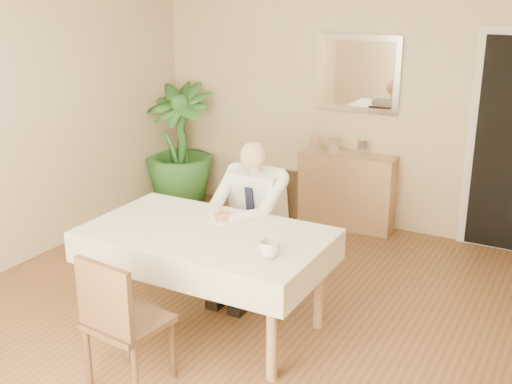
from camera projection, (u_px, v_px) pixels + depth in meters
The scene contains 16 objects.
room at pixel (231, 157), 4.30m from camera, with size 5.00×5.02×2.60m.
mirror at pixel (358, 74), 6.29m from camera, with size 0.86×0.04×0.76m.
dining_table at pixel (206, 242), 4.54m from camera, with size 1.72×1.03×0.75m.
chair_far at pixel (265, 219), 5.31m from camera, with size 0.48×0.48×0.95m.
chair_near at pixel (119, 318), 3.83m from camera, with size 0.47×0.47×0.91m.
seated_man at pixel (248, 213), 5.02m from camera, with size 0.48×0.72×1.24m.
plate at pixel (223, 218), 4.72m from camera, with size 0.26×0.26×0.02m, color white.
food at pixel (223, 216), 4.71m from camera, with size 0.14×0.14×0.06m, color #925D3A.
knife at pixel (223, 220), 4.64m from camera, with size 0.01×0.01×0.13m, color silver.
fork at pixel (214, 218), 4.68m from camera, with size 0.01×0.01×0.13m, color silver.
coffee_mug at pixel (269, 249), 4.07m from camera, with size 0.13×0.13×0.11m, color white.
sideboard at pixel (347, 190), 6.53m from camera, with size 0.96×0.33×0.77m, color tan.
photo_frame_left at pixel (315, 142), 6.61m from camera, with size 0.10×0.02×0.14m, color silver.
photo_frame_center at pixel (334, 144), 6.51m from camera, with size 0.10×0.02×0.14m, color silver.
photo_frame_right at pixel (363, 148), 6.37m from camera, with size 0.10×0.02×0.14m, color silver.
potted_palm at pixel (179, 145), 7.13m from camera, with size 0.76×0.76×1.35m, color #245B21.
Camera 1 is at (2.15, -3.56, 2.44)m, focal length 45.00 mm.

